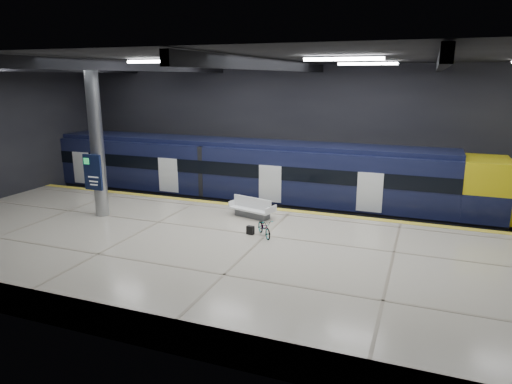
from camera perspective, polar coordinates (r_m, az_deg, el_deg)
The scene contains 10 objects.
ground at distance 19.75m, azimuth 2.14°, elevation -7.55°, with size 30.00×30.00×0.00m, color black.
room_shell at distance 18.42m, azimuth 2.31°, elevation 9.22°, with size 30.10×16.10×8.05m.
platform at distance 17.37m, azimuth -0.51°, elevation -8.73°, with size 30.00×11.00×1.10m, color #BEB5A1.
safety_strip at distance 21.88m, azimuth 4.47°, elevation -2.33°, with size 30.00×0.40×0.01m, color yellow.
rails at distance 24.71m, azimuth 6.23°, elevation -2.91°, with size 30.00×1.52×0.16m.
train at distance 25.01m, azimuth 0.21°, elevation 2.07°, with size 29.40×2.84×3.79m.
bench at distance 20.75m, azimuth -0.47°, elevation -2.29°, with size 2.25×1.38×0.93m.
bicycle at distance 18.30m, azimuth 1.05°, elevation -4.46°, with size 0.48×1.38×0.72m, color #99999E.
pannier_bag at distance 18.56m, azimuth -0.70°, elevation -4.80°, with size 0.30×0.18×0.35m, color black.
info_column at distance 21.61m, azimuth -19.33°, elevation 5.82°, with size 0.90×0.78×6.90m.
Camera 1 is at (5.80, -17.41, 7.32)m, focal length 32.00 mm.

